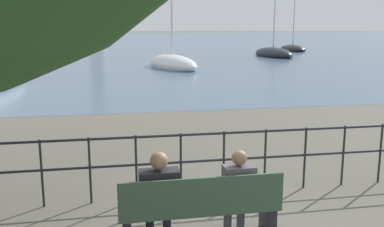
% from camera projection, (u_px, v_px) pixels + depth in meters
% --- Properties ---
extents(harbor_water, '(600.00, 300.00, 0.01)m').
position_uv_depth(harbor_water, '(112.00, 36.00, 158.28)').
color(harbor_water, '#47607A').
rests_on(harbor_water, ground_plane).
extents(park_bench, '(2.04, 0.45, 0.90)m').
position_uv_depth(park_bench, '(200.00, 209.00, 5.34)').
color(park_bench, '#334C38').
rests_on(park_bench, ground_plane).
extents(seated_person_left, '(0.49, 0.35, 1.20)m').
position_uv_depth(seated_person_left, '(159.00, 193.00, 5.28)').
color(seated_person_left, black).
rests_on(seated_person_left, ground_plane).
extents(seated_person_right, '(0.40, 0.35, 1.16)m').
position_uv_depth(seated_person_right, '(238.00, 189.00, 5.48)').
color(seated_person_right, '#4C4C51').
rests_on(seated_person_right, ground_plane).
extents(promenade_railing, '(12.70, 0.04, 1.05)m').
position_uv_depth(promenade_railing, '(181.00, 155.00, 6.75)').
color(promenade_railing, black).
rests_on(promenade_railing, ground_plane).
extents(sailboat_1, '(2.63, 7.13, 7.25)m').
position_uv_depth(sailboat_1, '(273.00, 54.00, 41.62)').
color(sailboat_1, black).
rests_on(sailboat_1, ground_plane).
extents(sailboat_3, '(3.74, 6.55, 12.59)m').
position_uv_depth(sailboat_3, '(172.00, 63.00, 29.17)').
color(sailboat_3, white).
rests_on(sailboat_3, ground_plane).
extents(sailboat_4, '(2.73, 5.81, 10.70)m').
position_uv_depth(sailboat_4, '(293.00, 49.00, 51.79)').
color(sailboat_4, black).
rests_on(sailboat_4, ground_plane).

